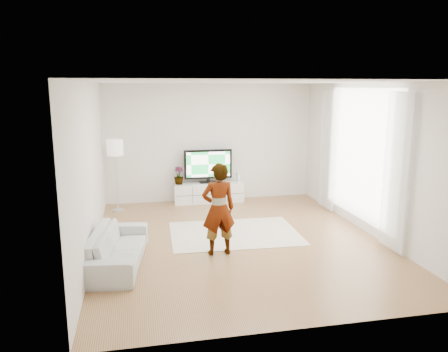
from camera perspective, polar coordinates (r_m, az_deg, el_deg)
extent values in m
plane|color=#AA814D|center=(7.97, 1.90, -8.40)|extent=(6.00, 6.00, 0.00)
plane|color=white|center=(7.49, 2.05, 12.18)|extent=(6.00, 6.00, 0.00)
cube|color=silver|center=(7.44, -17.11, 0.83)|extent=(0.02, 6.00, 2.80)
cube|color=silver|center=(8.53, 18.55, 2.07)|extent=(0.02, 6.00, 2.80)
cube|color=silver|center=(10.51, -1.82, 4.36)|extent=(5.00, 0.02, 2.80)
cube|color=silver|center=(4.81, 10.30, -4.58)|extent=(5.00, 0.02, 2.80)
cube|color=white|center=(8.77, 17.49, 2.71)|extent=(0.01, 2.60, 2.50)
cube|color=white|center=(7.65, 21.58, 0.43)|extent=(0.04, 0.70, 2.60)
cube|color=white|center=(9.89, 13.45, 3.31)|extent=(0.04, 0.70, 2.60)
cube|color=white|center=(10.48, -2.04, -2.15)|extent=(1.66, 0.47, 0.47)
cube|color=black|center=(10.25, -1.82, -2.46)|extent=(1.61, 0.00, 0.01)
cube|color=black|center=(10.20, -4.12, -2.56)|extent=(0.01, 0.00, 0.41)
cube|color=black|center=(10.33, 0.45, -2.35)|extent=(0.01, 0.00, 0.41)
cube|color=black|center=(10.45, -2.07, -0.82)|extent=(0.41, 0.22, 0.02)
cube|color=black|center=(10.44, -2.08, -0.54)|extent=(0.08, 0.05, 0.08)
cube|color=black|center=(10.37, -2.09, 1.56)|extent=(1.14, 0.06, 0.69)
cube|color=green|center=(10.33, -2.06, 1.52)|extent=(1.04, 0.01, 0.59)
cube|color=white|center=(10.54, 1.84, -0.14)|extent=(0.06, 0.17, 0.23)
cube|color=#4CB2FF|center=(10.46, 1.95, -0.12)|extent=(0.01, 0.00, 0.12)
imported|color=#3F7238|center=(10.30, -5.92, 0.06)|extent=(0.30, 0.30, 0.42)
cube|color=beige|center=(8.31, 1.37, -7.49)|extent=(2.44, 1.80, 0.01)
imported|color=#334772|center=(7.11, -0.73, -4.34)|extent=(0.58, 0.41, 1.52)
imported|color=#B4B5B0|center=(7.05, -13.76, -9.07)|extent=(0.98, 1.96, 0.55)
cylinder|color=silver|center=(10.10, -13.66, -4.33)|extent=(0.28, 0.28, 0.02)
cylinder|color=silver|center=(9.94, -13.83, -0.85)|extent=(0.04, 0.04, 1.23)
cylinder|color=white|center=(9.81, -14.05, 3.66)|extent=(0.36, 0.36, 0.35)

